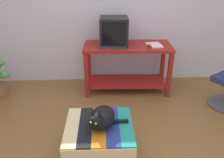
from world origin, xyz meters
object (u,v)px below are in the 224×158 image
keyboard (113,47)px  cat (101,118)px  ottoman_with_blanket (99,141)px  stapler (150,47)px  tv_monitor (114,31)px  desk (127,60)px  book (154,45)px

keyboard → cat: bearing=-90.2°
ottoman_with_blanket → stapler: (0.73, 1.30, 0.58)m
tv_monitor → keyboard: bearing=-96.8°
keyboard → stapler: (0.53, -0.04, 0.01)m
desk → stapler: 0.43m
tv_monitor → cat: size_ratio=0.94×
desk → cat: desk is taller
tv_monitor → stapler: bearing=-19.6°
desk → keyboard: keyboard is taller
keyboard → ottoman_with_blanket: size_ratio=0.60×
ottoman_with_blanket → cat: 0.30m
tv_monitor → cat: tv_monitor is taller
desk → stapler: size_ratio=12.02×
tv_monitor → ottoman_with_blanket: bearing=-96.7°
book → cat: 1.66m
book → ottoman_with_blanket: 1.72m
desk → tv_monitor: 0.49m
cat → stapler: size_ratio=4.03×
desk → tv_monitor: size_ratio=3.17×
book → ottoman_with_blanket: bearing=-125.8°
cat → ottoman_with_blanket: bearing=156.4°
ottoman_with_blanket → stapler: stapler is taller
desk → keyboard: size_ratio=3.31×
desk → ottoman_with_blanket: 1.55m
tv_monitor → keyboard: (-0.02, -0.16, -0.19)m
tv_monitor → book: bearing=-6.7°
keyboard → book: bearing=13.1°
desk → keyboard: (-0.23, -0.12, 0.26)m
keyboard → stapler: 0.53m
keyboard → stapler: stapler is taller
desk → ottoman_with_blanket: (-0.42, -1.46, -0.31)m
stapler → tv_monitor: bearing=157.3°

